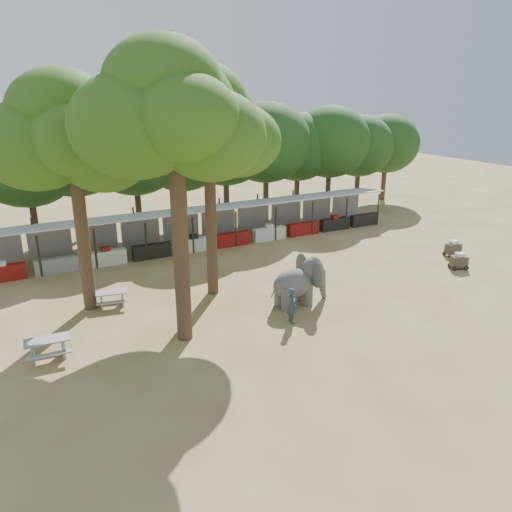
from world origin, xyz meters
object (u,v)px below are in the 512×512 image
picnic_table_near (48,346)px  cart_back (453,248)px  yard_tree_left (67,135)px  yard_tree_back (204,123)px  handler (292,305)px  cart_front (459,261)px  yard_tree_center (169,114)px  elephant (300,282)px  picnic_table_far (112,297)px

picnic_table_near → cart_back: bearing=6.6°
yard_tree_left → picnic_table_near: size_ratio=6.31×
picnic_table_near → yard_tree_back: bearing=24.8°
handler → cart_front: handler is taller
yard_tree_center → yard_tree_back: bearing=53.1°
elephant → cart_back: bearing=8.4°
elephant → cart_front: size_ratio=2.56×
yard_tree_back → picnic_table_near: bearing=-158.0°
yard_tree_back → picnic_table_near: yard_tree_back is taller
yard_tree_back → picnic_table_far: size_ratio=6.74×
yard_tree_back → handler: yard_tree_back is taller
yard_tree_center → yard_tree_left: bearing=121.0°
yard_tree_center → picnic_table_near: size_ratio=6.90×
picnic_table_far → cart_front: 19.66m
elephant → cart_back: size_ratio=2.88×
picnic_table_far → yard_tree_back: bearing=3.1°
yard_tree_center → picnic_table_far: yard_tree_center is taller
elephant → picnic_table_far: bearing=154.2°
picnic_table_near → picnic_table_far: size_ratio=1.04×
yard_tree_left → handler: size_ratio=6.53×
yard_tree_center → handler: size_ratio=7.13×
elephant → yard_tree_center: bearing=-174.9°
yard_tree_center → picnic_table_near: 10.13m
handler → picnic_table_near: (-10.13, 1.74, -0.30)m
picnic_table_near → cart_back: 24.21m
picnic_table_near → elephant: bearing=2.0°
cart_back → picnic_table_near: bearing=-174.5°
yard_tree_center → elephant: yard_tree_center is taller
cart_front → yard_tree_center: bearing=-154.9°
elephant → picnic_table_near: 11.59m
elephant → cart_front: 11.00m
picnic_table_near → cart_front: 22.55m
cart_back → yard_tree_back: bearing=175.5°
handler → cart_back: handler is taller
picnic_table_far → picnic_table_near: bearing=-120.6°
yard_tree_back → elephant: bearing=-46.0°
picnic_table_far → handler: bearing=-29.8°
yard_tree_center → handler: bearing=-12.1°
yard_tree_center → picnic_table_far: (-1.88, 4.59, -8.72)m
yard_tree_center → elephant: 10.26m
yard_tree_center → picnic_table_far: bearing=112.3°
yard_tree_left → yard_tree_center: bearing=-59.0°
picnic_table_far → yard_tree_center: bearing=-57.8°
picnic_table_near → cart_back: cart_back is taller
yard_tree_left → handler: bearing=-37.4°
cart_front → cart_back: cart_back is taller
yard_tree_left → yard_tree_back: 6.09m
yard_tree_back → picnic_table_far: yard_tree_back is taller
elephant → picnic_table_far: 9.22m
picnic_table_far → cart_front: (19.22, -4.18, 0.00)m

